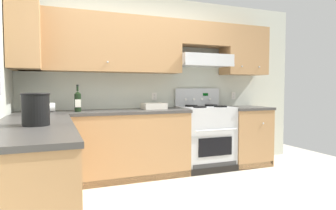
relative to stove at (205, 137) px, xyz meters
name	(u,v)px	position (x,y,z in m)	size (l,w,h in m)	color
wall_back	(160,70)	(-0.63, 0.27, 1.00)	(4.68, 0.57, 2.55)	beige
counter_back_run	(143,143)	(-0.97, -0.01, -0.03)	(3.60, 0.65, 0.91)	#A87A4C
counter_left_run	(34,180)	(-2.27, -1.26, -0.03)	(0.63, 1.91, 0.91)	#A87A4C
stove	(205,137)	(0.00, 0.00, 0.00)	(0.76, 0.62, 1.20)	#B7BABC
wine_bottle	(78,101)	(-1.83, -0.04, 0.57)	(0.08, 0.08, 0.34)	black
bowl	(154,107)	(-0.79, 0.08, 0.46)	(0.32, 0.27, 0.08)	beige
bucket	(36,109)	(-2.24, -1.35, 0.57)	(0.22, 0.22, 0.26)	black
paper_towel_roll	(50,107)	(-2.15, 0.02, 0.49)	(0.12, 0.11, 0.11)	white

